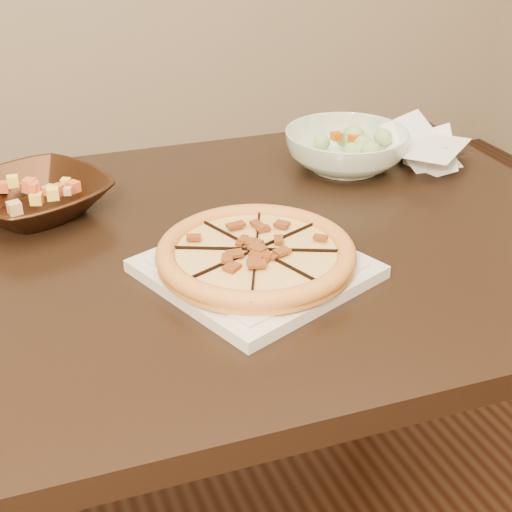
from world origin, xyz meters
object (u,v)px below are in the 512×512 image
object	(u,v)px
dining_table	(185,304)
pizza	(256,254)
plate	(256,268)
salad_bowl	(346,150)
bronze_bowl	(35,198)

from	to	relation	value
dining_table	pizza	distance (m)	0.20
plate	salad_bowl	world-z (taller)	salad_bowl
pizza	salad_bowl	distance (m)	0.44
plate	bronze_bowl	xyz separation A→B (m)	(-0.26, 0.32, 0.02)
dining_table	salad_bowl	xyz separation A→B (m)	(0.38, 0.18, 0.14)
bronze_bowl	salad_bowl	bearing A→B (deg)	-1.69
pizza	bronze_bowl	size ratio (longest dim) A/B	1.22
pizza	salad_bowl	size ratio (longest dim) A/B	1.22
pizza	bronze_bowl	world-z (taller)	bronze_bowl
dining_table	bronze_bowl	distance (m)	0.31
pizza	bronze_bowl	xyz separation A→B (m)	(-0.26, 0.32, -0.01)
salad_bowl	pizza	bearing A→B (deg)	-135.43
dining_table	plate	size ratio (longest dim) A/B	4.02
pizza	plate	bearing A→B (deg)	0.09
dining_table	bronze_bowl	size ratio (longest dim) A/B	5.98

